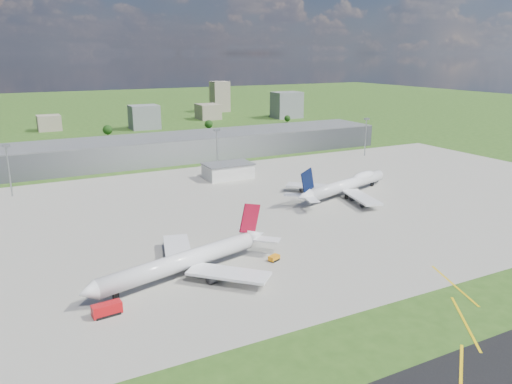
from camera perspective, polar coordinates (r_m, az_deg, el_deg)
name	(u,v)px	position (r m, az deg, el deg)	size (l,w,h in m)	color
ground	(182,163)	(324.25, -8.48, 3.28)	(1400.00, 1400.00, 0.00)	#2D5019
apron	(282,206)	(231.00, 2.96, -1.57)	(360.00, 190.00, 0.08)	#9A978C
terminal	(174,148)	(336.75, -9.38, 5.00)	(300.00, 42.00, 15.00)	slate
ops_building	(228,171)	(281.52, -3.22, 2.39)	(26.00, 16.00, 8.00)	silver
mast_west	(8,161)	(269.80, -26.52, 3.17)	(3.50, 2.00, 25.90)	gray
mast_center	(217,143)	(292.26, -4.48, 5.60)	(3.50, 2.00, 25.90)	gray
mast_east	(366,130)	(349.62, 12.45, 6.92)	(3.50, 2.00, 25.90)	gray
airliner_red_twin	(187,261)	(159.92, -7.88, -7.78)	(67.42, 51.55, 18.79)	white
airliner_blue_quad	(346,185)	(250.88, 10.30, 0.80)	(69.26, 53.12, 18.54)	white
fire_truck	(107,310)	(142.80, -16.67, -12.78)	(8.08, 3.69, 3.49)	#BB0D12
tug_yellow	(274,258)	(170.49, 2.08, -7.58)	(4.48, 3.52, 1.92)	orange
van_white_near	(312,199)	(238.86, 6.47, -0.78)	(3.30, 4.97, 2.36)	white
van_white_far	(376,180)	(280.56, 13.53, 1.35)	(4.90, 4.52, 2.38)	white
bldg_cw	(49,123)	(495.66, -22.57, 7.30)	(20.00, 18.00, 14.00)	gray
bldg_c	(144,117)	(479.46, -12.65, 8.35)	(26.00, 20.00, 22.00)	slate
bldg_ce	(208,112)	(542.79, -5.50, 9.13)	(22.00, 24.00, 16.00)	gray
bldg_e	(287,105)	(551.01, 3.53, 9.90)	(30.00, 22.00, 28.00)	slate
bldg_tall_e	(220,97)	(612.31, -4.16, 10.82)	(20.00, 18.00, 36.00)	gray
tree_c	(108,130)	(442.27, -16.61, 6.83)	(8.10, 8.10, 9.90)	#382314
tree_e	(209,124)	(462.92, -5.43, 7.72)	(7.65, 7.65, 9.35)	#382314
tree_far_e	(287,118)	(512.01, 3.60, 8.40)	(6.30, 6.30, 7.70)	#382314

